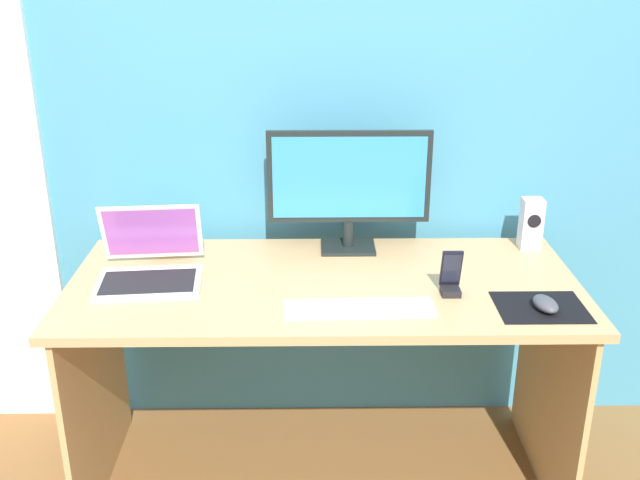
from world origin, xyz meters
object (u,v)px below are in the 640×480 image
at_px(speaker_right, 531,224).
at_px(mouse, 545,304).
at_px(phone_in_dock, 451,279).
at_px(monitor, 349,184).
at_px(fishbowl, 169,229).
at_px(keyboard_external, 359,308).
at_px(laptop, 150,265).

height_order(speaker_right, mouse, speaker_right).
bearing_deg(mouse, phone_in_dock, 144.39).
distance_m(monitor, fishbowl, 0.62).
bearing_deg(keyboard_external, monitor, 89.52).
distance_m(monitor, phone_in_dock, 0.48).
bearing_deg(laptop, phone_in_dock, -7.29).
distance_m(fishbowl, mouse, 1.22).
xyz_separation_m(speaker_right, mouse, (-0.08, -0.46, -0.07)).
bearing_deg(monitor, mouse, -41.04).
distance_m(monitor, laptop, 0.68).
bearing_deg(fishbowl, keyboard_external, -36.80).
xyz_separation_m(keyboard_external, mouse, (0.52, -0.01, 0.02)).
height_order(fishbowl, keyboard_external, fishbowl).
bearing_deg(keyboard_external, fishbowl, 141.53).
height_order(monitor, laptop, monitor).
bearing_deg(speaker_right, keyboard_external, -143.08).
relative_size(laptop, phone_in_dock, 2.43).
xyz_separation_m(mouse, phone_in_dock, (-0.25, 0.11, 0.03)).
height_order(monitor, phone_in_dock, monitor).
height_order(laptop, phone_in_dock, laptop).
distance_m(fishbowl, phone_in_dock, 0.95).
relative_size(monitor, speaker_right, 3.07).
bearing_deg(fishbowl, phone_in_dock, -21.68).
height_order(speaker_right, fishbowl, speaker_right).
bearing_deg(phone_in_dock, speaker_right, 46.73).
xyz_separation_m(fishbowl, phone_in_dock, (0.88, -0.35, -0.03)).
xyz_separation_m(speaker_right, phone_in_dock, (-0.33, -0.35, -0.04)).
height_order(monitor, fishbowl, monitor).
height_order(monitor, mouse, monitor).
bearing_deg(keyboard_external, speaker_right, 35.25).
relative_size(laptop, mouse, 3.34).
bearing_deg(speaker_right, monitor, -179.90).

